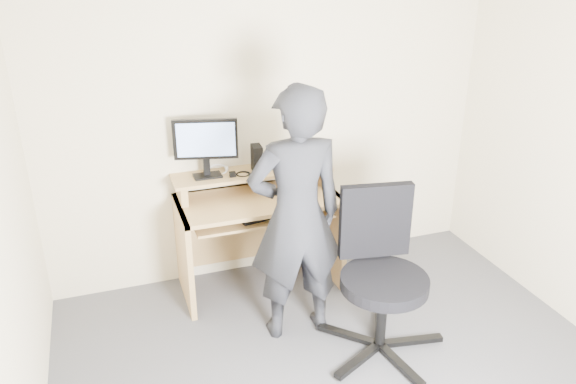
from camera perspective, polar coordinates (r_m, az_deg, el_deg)
back_wall at (r=4.31m, az=-1.71°, el=7.38°), size 3.50×0.02×2.50m
desk at (r=4.31m, az=-3.25°, el=-2.67°), size 1.20×0.60×0.91m
monitor at (r=4.06m, az=-8.36°, el=4.96°), size 0.45×0.14×0.44m
external_drive at (r=4.19m, az=-3.19°, el=3.43°), size 0.08×0.13×0.20m
travel_mug at (r=4.25m, az=-0.92°, el=3.64°), size 0.10×0.10×0.18m
smartphone at (r=4.26m, az=0.16°, el=2.47°), size 0.07×0.13×0.01m
charger at (r=4.13m, az=-5.65°, el=1.80°), size 0.05×0.04×0.03m
headphones at (r=4.25m, az=-7.19°, el=2.22°), size 0.20×0.20×0.06m
keyboard at (r=4.12m, az=-2.07°, el=-2.08°), size 0.49×0.26×0.03m
mouse at (r=4.17m, az=2.27°, el=-0.22°), size 0.10×0.07×0.04m
office_chair at (r=3.65m, az=9.40°, el=-7.63°), size 0.84×0.83×1.06m
person at (r=3.59m, az=0.82°, el=-2.54°), size 0.65×0.43×1.74m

